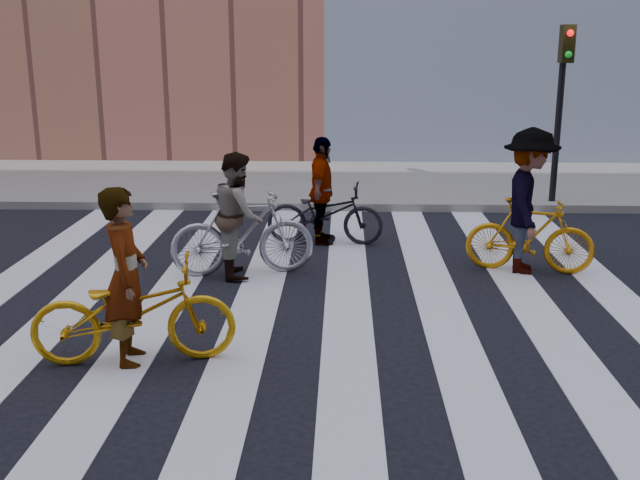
{
  "coord_description": "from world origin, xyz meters",
  "views": [
    {
      "loc": [
        0.48,
        -8.47,
        3.05
      ],
      "look_at": [
        0.21,
        0.3,
        0.71
      ],
      "focal_mm": 42.0,
      "sensor_mm": 36.0,
      "label": 1
    }
  ],
  "objects_px": {
    "bike_yellow_left": "(133,312)",
    "rider_mid": "(238,215)",
    "rider_left": "(126,277)",
    "rider_rear": "(322,191)",
    "bike_silver_mid": "(243,233)",
    "bike_dark_rear": "(325,214)",
    "traffic_signal": "(562,85)",
    "bike_yellow_right": "(530,236)",
    "rider_right": "(529,201)"
  },
  "relations": [
    {
      "from": "rider_mid",
      "to": "bike_yellow_right",
      "type": "bearing_deg",
      "value": -97.73
    },
    {
      "from": "bike_silver_mid",
      "to": "rider_left",
      "type": "relative_size",
      "value": 1.09
    },
    {
      "from": "bike_dark_rear",
      "to": "rider_mid",
      "type": "xyz_separation_m",
      "value": [
        -1.1,
        -1.66,
        0.36
      ]
    },
    {
      "from": "bike_yellow_right",
      "to": "bike_dark_rear",
      "type": "bearing_deg",
      "value": 75.78
    },
    {
      "from": "bike_yellow_left",
      "to": "rider_right",
      "type": "distance_m",
      "value": 5.48
    },
    {
      "from": "bike_dark_rear",
      "to": "rider_right",
      "type": "xyz_separation_m",
      "value": [
        2.75,
        -1.39,
        0.5
      ]
    },
    {
      "from": "rider_left",
      "to": "rider_rear",
      "type": "xyz_separation_m",
      "value": [
        1.74,
        4.5,
        -0.04
      ]
    },
    {
      "from": "traffic_signal",
      "to": "bike_dark_rear",
      "type": "distance_m",
      "value": 5.23
    },
    {
      "from": "bike_silver_mid",
      "to": "rider_rear",
      "type": "distance_m",
      "value": 1.95
    },
    {
      "from": "rider_left",
      "to": "rider_mid",
      "type": "height_order",
      "value": "rider_left"
    },
    {
      "from": "traffic_signal",
      "to": "rider_mid",
      "type": "bearing_deg",
      "value": -141.56
    },
    {
      "from": "traffic_signal",
      "to": "rider_rear",
      "type": "height_order",
      "value": "traffic_signal"
    },
    {
      "from": "rider_mid",
      "to": "rider_rear",
      "type": "height_order",
      "value": "rider_mid"
    },
    {
      "from": "rider_rear",
      "to": "rider_mid",
      "type": "bearing_deg",
      "value": 153.07
    },
    {
      "from": "rider_left",
      "to": "bike_yellow_right",
      "type": "bearing_deg",
      "value": -64.96
    },
    {
      "from": "bike_yellow_left",
      "to": "rider_mid",
      "type": "relative_size",
      "value": 1.18
    },
    {
      "from": "rider_left",
      "to": "rider_mid",
      "type": "xyz_separation_m",
      "value": [
        0.68,
        2.84,
        -0.04
      ]
    },
    {
      "from": "bike_yellow_left",
      "to": "rider_mid",
      "type": "height_order",
      "value": "rider_mid"
    },
    {
      "from": "traffic_signal",
      "to": "bike_yellow_right",
      "type": "height_order",
      "value": "traffic_signal"
    },
    {
      "from": "bike_yellow_left",
      "to": "bike_dark_rear",
      "type": "distance_m",
      "value": 4.82
    },
    {
      "from": "traffic_signal",
      "to": "rider_left",
      "type": "distance_m",
      "value": 9.35
    },
    {
      "from": "bike_silver_mid",
      "to": "rider_mid",
      "type": "bearing_deg",
      "value": 78.46
    },
    {
      "from": "bike_yellow_right",
      "to": "rider_rear",
      "type": "height_order",
      "value": "rider_rear"
    },
    {
      "from": "bike_dark_rear",
      "to": "bike_yellow_right",
      "type": "bearing_deg",
      "value": -110.89
    },
    {
      "from": "bike_silver_mid",
      "to": "rider_left",
      "type": "height_order",
      "value": "rider_left"
    },
    {
      "from": "bike_yellow_right",
      "to": "bike_dark_rear",
      "type": "height_order",
      "value": "bike_yellow_right"
    },
    {
      "from": "bike_dark_rear",
      "to": "rider_mid",
      "type": "bearing_deg",
      "value": 151.86
    },
    {
      "from": "rider_mid",
      "to": "rider_right",
      "type": "height_order",
      "value": "rider_right"
    },
    {
      "from": "traffic_signal",
      "to": "bike_silver_mid",
      "type": "bearing_deg",
      "value": -141.29
    },
    {
      "from": "rider_mid",
      "to": "rider_right",
      "type": "relative_size",
      "value": 0.85
    },
    {
      "from": "bike_yellow_left",
      "to": "rider_rear",
      "type": "xyz_separation_m",
      "value": [
        1.69,
        4.5,
        0.32
      ]
    },
    {
      "from": "rider_right",
      "to": "rider_rear",
      "type": "bearing_deg",
      "value": 75.78
    },
    {
      "from": "bike_yellow_left",
      "to": "bike_yellow_right",
      "type": "xyz_separation_m",
      "value": [
        4.54,
        3.1,
        -0.0
      ]
    },
    {
      "from": "bike_silver_mid",
      "to": "rider_mid",
      "type": "xyz_separation_m",
      "value": [
        -0.05,
        0.0,
        0.26
      ]
    },
    {
      "from": "traffic_signal",
      "to": "bike_yellow_left",
      "type": "bearing_deg",
      "value": -130.09
    },
    {
      "from": "bike_yellow_right",
      "to": "rider_left",
      "type": "height_order",
      "value": "rider_left"
    },
    {
      "from": "rider_left",
      "to": "bike_dark_rear",
      "type": "bearing_deg",
      "value": -30.69
    },
    {
      "from": "rider_mid",
      "to": "rider_right",
      "type": "distance_m",
      "value": 3.87
    },
    {
      "from": "traffic_signal",
      "to": "rider_rear",
      "type": "xyz_separation_m",
      "value": [
        -4.25,
        -2.55,
        -1.45
      ]
    },
    {
      "from": "rider_right",
      "to": "bike_dark_rear",
      "type": "bearing_deg",
      "value": 75.37
    },
    {
      "from": "traffic_signal",
      "to": "rider_rear",
      "type": "distance_m",
      "value": 5.16
    },
    {
      "from": "bike_yellow_left",
      "to": "bike_dark_rear",
      "type": "xyz_separation_m",
      "value": [
        1.74,
        4.5,
        -0.04
      ]
    },
    {
      "from": "bike_yellow_right",
      "to": "rider_rear",
      "type": "distance_m",
      "value": 3.19
    },
    {
      "from": "rider_rear",
      "to": "bike_silver_mid",
      "type": "bearing_deg",
      "value": 154.32
    },
    {
      "from": "rider_left",
      "to": "rider_mid",
      "type": "bearing_deg",
      "value": -22.55
    },
    {
      "from": "bike_dark_rear",
      "to": "rider_mid",
      "type": "height_order",
      "value": "rider_mid"
    },
    {
      "from": "traffic_signal",
      "to": "bike_yellow_left",
      "type": "xyz_separation_m",
      "value": [
        -5.93,
        -7.05,
        -1.77
      ]
    },
    {
      "from": "traffic_signal",
      "to": "rider_left",
      "type": "height_order",
      "value": "traffic_signal"
    },
    {
      "from": "rider_rear",
      "to": "bike_yellow_left",
      "type": "bearing_deg",
      "value": 164.98
    },
    {
      "from": "bike_yellow_left",
      "to": "rider_right",
      "type": "bearing_deg",
      "value": -64.37
    }
  ]
}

